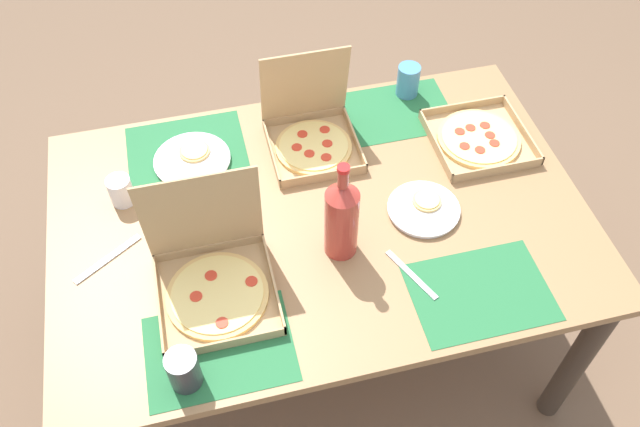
% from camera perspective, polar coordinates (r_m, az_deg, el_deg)
% --- Properties ---
extents(ground_plane, '(6.00, 6.00, 0.00)m').
position_cam_1_polar(ground_plane, '(2.49, -0.00, -10.63)').
color(ground_plane, brown).
extents(dining_table, '(1.51, 1.01, 0.73)m').
position_cam_1_polar(dining_table, '(1.96, -0.00, -1.81)').
color(dining_table, '#3F3328').
rests_on(dining_table, ground_plane).
extents(placemat_near_left, '(0.36, 0.26, 0.00)m').
position_cam_1_polar(placemat_near_left, '(1.67, -8.66, -11.46)').
color(placemat_near_left, '#236638').
rests_on(placemat_near_left, dining_table).
extents(placemat_near_right, '(0.36, 0.26, 0.00)m').
position_cam_1_polar(placemat_near_right, '(1.78, 13.63, -6.61)').
color(placemat_near_right, '#236638').
rests_on(placemat_near_right, dining_table).
extents(placemat_far_left, '(0.36, 0.26, 0.00)m').
position_cam_1_polar(placemat_far_left, '(2.10, -11.47, 5.61)').
color(placemat_far_left, '#236638').
rests_on(placemat_far_left, dining_table).
extents(placemat_far_right, '(0.36, 0.26, 0.00)m').
position_cam_1_polar(placemat_far_right, '(2.19, 6.51, 8.71)').
color(placemat_far_right, '#236638').
rests_on(placemat_far_right, dining_table).
extents(pizza_box_corner_left, '(0.30, 0.30, 0.34)m').
position_cam_1_polar(pizza_box_corner_left, '(1.72, -9.13, -5.43)').
color(pizza_box_corner_left, tan).
rests_on(pizza_box_corner_left, dining_table).
extents(pizza_box_edge_far, '(0.27, 0.27, 0.30)m').
position_cam_1_polar(pizza_box_edge_far, '(2.04, -0.73, 6.91)').
color(pizza_box_edge_far, tan).
rests_on(pizza_box_edge_far, dining_table).
extents(pizza_box_corner_right, '(0.29, 0.29, 0.04)m').
position_cam_1_polar(pizza_box_corner_right, '(2.13, 13.52, 6.29)').
color(pizza_box_corner_right, tan).
rests_on(pizza_box_corner_right, dining_table).
extents(plate_middle, '(0.23, 0.23, 0.03)m').
position_cam_1_polar(plate_middle, '(2.05, -10.94, 4.60)').
color(plate_middle, white).
rests_on(plate_middle, dining_table).
extents(plate_far_right, '(0.21, 0.21, 0.03)m').
position_cam_1_polar(plate_far_right, '(1.91, 8.94, 0.43)').
color(plate_far_right, white).
rests_on(plate_far_right, dining_table).
extents(soda_bottle, '(0.09, 0.09, 0.32)m').
position_cam_1_polar(soda_bottle, '(1.71, 1.87, -0.35)').
color(soda_bottle, '#B2382D').
rests_on(soda_bottle, dining_table).
extents(cup_clear_right, '(0.07, 0.07, 0.11)m').
position_cam_1_polar(cup_clear_right, '(2.23, 7.60, 11.29)').
color(cup_clear_right, teal).
rests_on(cup_clear_right, dining_table).
extents(cup_dark, '(0.08, 0.08, 0.11)m').
position_cam_1_polar(cup_dark, '(1.59, -11.67, -13.08)').
color(cup_dark, '#333338').
rests_on(cup_dark, dining_table).
extents(cup_clear_left, '(0.07, 0.07, 0.09)m').
position_cam_1_polar(cup_clear_left, '(1.97, -16.80, 1.90)').
color(cup_clear_left, silver).
rests_on(cup_clear_left, dining_table).
extents(fork_by_near_left, '(0.09, 0.18, 0.00)m').
position_cam_1_polar(fork_by_near_left, '(1.77, 7.88, -5.24)').
color(fork_by_near_left, '#B7B7BC').
rests_on(fork_by_near_left, dining_table).
extents(knife_by_far_right, '(0.19, 0.13, 0.00)m').
position_cam_1_polar(knife_by_far_right, '(1.87, -17.82, -3.74)').
color(knife_by_far_right, '#B7B7BC').
rests_on(knife_by_far_right, dining_table).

